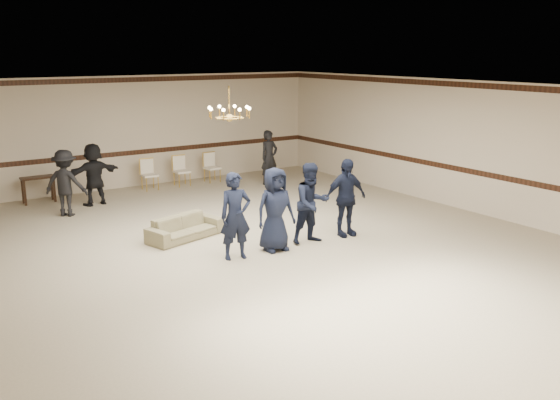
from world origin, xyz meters
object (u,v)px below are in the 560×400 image
(boy_b, at_px, (275,209))
(boy_c, at_px, (312,203))
(settee, at_px, (185,227))
(adult_mid, at_px, (94,174))
(boy_d, at_px, (346,198))
(console_table, at_px, (39,190))
(banquet_chair_left, at_px, (150,175))
(adult_left, at_px, (65,183))
(adult_right, at_px, (269,158))
(banquet_chair_mid, at_px, (182,171))
(banquet_chair_right, at_px, (212,168))
(boy_a, at_px, (236,216))
(chandelier, at_px, (229,102))

(boy_b, height_order, boy_c, same)
(settee, xyz_separation_m, adult_mid, (-0.65, 3.98, 0.56))
(boy_d, xyz_separation_m, console_table, (-4.78, 6.73, -0.49))
(adult_mid, relative_size, banquet_chair_left, 1.84)
(adult_left, height_order, adult_mid, same)
(adult_right, height_order, banquet_chair_mid, adult_right)
(banquet_chair_left, relative_size, banquet_chair_right, 1.00)
(boy_a, bearing_deg, adult_mid, 109.77)
(settee, relative_size, banquet_chair_left, 1.91)
(banquet_chair_left, bearing_deg, banquet_chair_right, 3.10)
(boy_c, relative_size, boy_d, 1.00)
(chandelier, xyz_separation_m, boy_c, (1.19, -1.25, -2.03))
(banquet_chair_mid, bearing_deg, chandelier, -101.38)
(adult_left, bearing_deg, banquet_chair_right, -121.30)
(boy_d, bearing_deg, boy_c, -173.31)
(boy_b, bearing_deg, adult_mid, 111.29)
(boy_a, height_order, adult_right, boy_a)
(boy_c, xyz_separation_m, settee, (-2.07, 1.71, -0.60))
(console_table, bearing_deg, settee, -71.71)
(adult_left, height_order, adult_right, same)
(adult_mid, bearing_deg, boy_b, 100.10)
(adult_left, relative_size, adult_mid, 1.00)
(chandelier, bearing_deg, console_table, 116.14)
(chandelier, distance_m, adult_left, 4.92)
(banquet_chair_right, bearing_deg, boy_a, -117.88)
(adult_left, distance_m, adult_right, 6.01)
(boy_c, xyz_separation_m, adult_left, (-3.62, 5.00, -0.04))
(boy_b, xyz_separation_m, banquet_chair_mid, (1.02, 6.53, -0.40))
(banquet_chair_left, height_order, banquet_chair_mid, same)
(chandelier, height_order, settee, chandelier)
(adult_mid, distance_m, console_table, 1.62)
(adult_left, relative_size, banquet_chair_left, 1.84)
(settee, xyz_separation_m, banquet_chair_mid, (2.19, 4.82, 0.19))
(boy_d, distance_m, adult_mid, 6.75)
(boy_c, distance_m, console_table, 7.79)
(settee, bearing_deg, adult_mid, 83.67)
(chandelier, bearing_deg, banquet_chair_mid, 76.05)
(boy_a, distance_m, adult_right, 6.75)
(console_table, bearing_deg, boy_a, -74.35)
(boy_b, bearing_deg, adult_right, 61.81)
(settee, bearing_deg, boy_a, -96.59)
(boy_b, relative_size, banquet_chair_right, 1.92)
(adult_left, xyz_separation_m, console_table, (-0.26, 1.73, -0.46))
(boy_a, xyz_separation_m, banquet_chair_mid, (1.92, 6.53, -0.40))
(adult_mid, bearing_deg, settee, 91.64)
(banquet_chair_left, bearing_deg, boy_c, -79.21)
(boy_d, height_order, adult_left, boy_d)
(chandelier, height_order, boy_b, chandelier)
(boy_c, xyz_separation_m, banquet_chair_right, (1.12, 6.53, -0.40))
(adult_right, distance_m, banquet_chair_right, 1.80)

